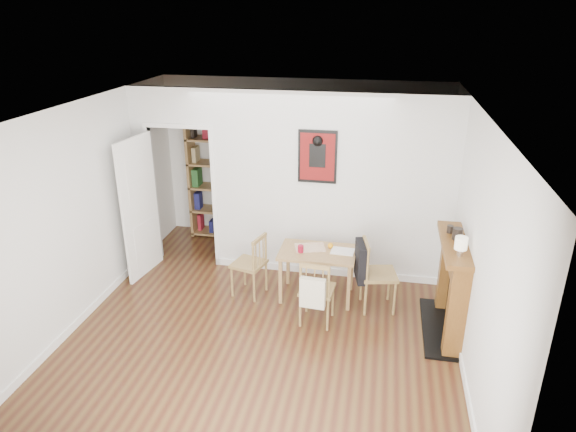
% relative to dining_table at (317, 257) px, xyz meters
% --- Properties ---
extents(ground, '(5.20, 5.20, 0.00)m').
position_rel_dining_table_xyz_m(ground, '(-0.51, -0.72, -0.59)').
color(ground, '#4F3519').
rests_on(ground, ground).
extents(room_shell, '(5.20, 5.20, 5.20)m').
position_rel_dining_table_xyz_m(room_shell, '(-0.41, 0.63, 0.71)').
color(room_shell, silver).
rests_on(room_shell, ground).
extents(dining_table, '(0.98, 0.62, 0.67)m').
position_rel_dining_table_xyz_m(dining_table, '(0.00, 0.00, 0.00)').
color(dining_table, '#A6894D').
rests_on(dining_table, ground).
extents(chair_left, '(0.53, 0.53, 0.87)m').
position_rel_dining_table_xyz_m(chair_left, '(-0.90, -0.09, -0.15)').
color(chair_left, '#9E8149').
rests_on(chair_left, ground).
extents(chair_right, '(0.61, 0.56, 0.94)m').
position_rel_dining_table_xyz_m(chair_right, '(0.78, -0.13, -0.10)').
color(chair_right, '#9E8149').
rests_on(chair_right, ground).
extents(chair_front, '(0.47, 0.52, 0.87)m').
position_rel_dining_table_xyz_m(chair_front, '(0.08, -0.59, -0.15)').
color(chair_front, '#9E8149').
rests_on(chair_front, ground).
extents(bookshelf, '(0.89, 0.36, 2.12)m').
position_rel_dining_table_xyz_m(bookshelf, '(-1.90, 1.68, 0.46)').
color(bookshelf, '#A6894D').
rests_on(bookshelf, ground).
extents(fireplace, '(0.45, 1.25, 1.16)m').
position_rel_dining_table_xyz_m(fireplace, '(1.65, -0.47, 0.03)').
color(fireplace, brown).
rests_on(fireplace, ground).
extents(red_glass, '(0.07, 0.07, 0.10)m').
position_rel_dining_table_xyz_m(red_glass, '(-0.21, -0.07, 0.13)').
color(red_glass, maroon).
rests_on(red_glass, dining_table).
extents(orange_fruit, '(0.07, 0.07, 0.07)m').
position_rel_dining_table_xyz_m(orange_fruit, '(0.15, 0.12, 0.12)').
color(orange_fruit, orange).
rests_on(orange_fruit, dining_table).
extents(placemat, '(0.45, 0.39, 0.00)m').
position_rel_dining_table_xyz_m(placemat, '(-0.11, 0.08, 0.08)').
color(placemat, beige).
rests_on(placemat, dining_table).
extents(notebook, '(0.30, 0.23, 0.01)m').
position_rel_dining_table_xyz_m(notebook, '(0.32, 0.04, 0.09)').
color(notebook, silver).
rests_on(notebook, dining_table).
extents(mantel_lamp, '(0.13, 0.13, 0.21)m').
position_rel_dining_table_xyz_m(mantel_lamp, '(1.61, -0.81, 0.70)').
color(mantel_lamp, silver).
rests_on(mantel_lamp, fireplace).
extents(ceramic_jar_a, '(0.11, 0.11, 0.13)m').
position_rel_dining_table_xyz_m(ceramic_jar_a, '(1.63, -0.39, 0.64)').
color(ceramic_jar_a, black).
rests_on(ceramic_jar_a, fireplace).
extents(ceramic_jar_b, '(0.07, 0.07, 0.09)m').
position_rel_dining_table_xyz_m(ceramic_jar_b, '(1.57, -0.22, 0.62)').
color(ceramic_jar_b, black).
rests_on(ceramic_jar_b, fireplace).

